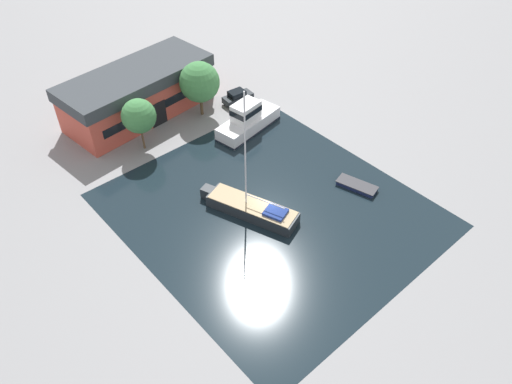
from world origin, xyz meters
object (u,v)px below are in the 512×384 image
warehouse_building (138,93)px  parked_car (238,97)px  quay_tree_by_water (139,116)px  small_dinghy (357,186)px  sailboat_moored (251,208)px  quay_tree_near_building (200,82)px  motor_cruiser (248,120)px

warehouse_building → parked_car: (11.22, -6.43, -2.23)m
quay_tree_by_water → small_dinghy: (13.67, -21.67, -4.33)m
quay_tree_by_water → sailboat_moored: size_ratio=0.46×
parked_car → sailboat_moored: bearing=-31.2°
warehouse_building → quay_tree_near_building: 8.21m
warehouse_building → motor_cruiser: warehouse_building is taller
motor_cruiser → parked_car: bearing=-38.3°
warehouse_building → quay_tree_near_building: bearing=-48.9°
sailboat_moored → quay_tree_near_building: bearing=48.2°
quay_tree_by_water → small_dinghy: bearing=-57.8°
motor_cruiser → sailboat_moored: bearing=131.1°
parked_car → motor_cruiser: (-3.15, -5.72, 0.54)m
quay_tree_near_building → parked_car: 6.67m
quay_tree_by_water → parked_car: 15.49m
quay_tree_by_water → small_dinghy: quay_tree_by_water is taller
warehouse_building → motor_cruiser: size_ratio=2.13×
quay_tree_near_building → parked_car: (5.35, -0.94, -3.87)m
sailboat_moored → motor_cruiser: (9.59, 11.64, 0.68)m
sailboat_moored → motor_cruiser: 15.10m
quay_tree_near_building → small_dinghy: quay_tree_near_building is taller
warehouse_building → small_dinghy: 30.29m
quay_tree_by_water → motor_cruiser: 13.40m
quay_tree_by_water → small_dinghy: 25.99m
warehouse_building → parked_car: 13.13m
sailboat_moored → motor_cruiser: sailboat_moored is taller
quay_tree_by_water → sailboat_moored: (2.29, -16.96, -3.84)m
quay_tree_by_water → sailboat_moored: sailboat_moored is taller
parked_car → motor_cruiser: bearing=-23.8°
quay_tree_near_building → motor_cruiser: bearing=-71.7°
quay_tree_near_building → sailboat_moored: size_ratio=0.51×
quay_tree_near_building → parked_car: quay_tree_near_building is taller
parked_car → small_dinghy: 22.12m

